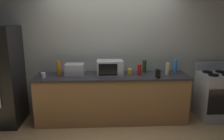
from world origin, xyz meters
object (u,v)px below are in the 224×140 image
at_px(mug_white, 43,75).
at_px(cordless_phone, 158,74).
at_px(microwave, 110,68).
at_px(bottle_wine, 144,66).
at_px(stove_range, 214,96).
at_px(bottle_hot_sauce, 139,70).
at_px(bottle_dish_soap, 59,68).
at_px(bottle_spray_cleaner, 175,66).
at_px(mug_yellow, 130,71).
at_px(bottle_hand_soap, 167,69).
at_px(toaster_oven, 75,69).

bearing_deg(mug_white, cordless_phone, -2.95).
distance_m(microwave, mug_white, 1.21).
relative_size(bottle_wine, mug_white, 2.67).
distance_m(stove_range, microwave, 2.12).
bearing_deg(stove_range, cordless_phone, -170.23).
height_order(stove_range, bottle_wine, bottle_wine).
height_order(bottle_hot_sauce, bottle_dish_soap, bottle_dish_soap).
relative_size(stove_range, bottle_dish_soap, 4.12).
xyz_separation_m(cordless_phone, mug_white, (-2.04, 0.11, -0.03)).
distance_m(microwave, bottle_spray_cleaner, 1.30).
height_order(stove_range, bottle_hot_sauce, bottle_hot_sauce).
xyz_separation_m(microwave, mug_yellow, (0.38, 0.03, -0.09)).
xyz_separation_m(stove_range, bottle_hand_soap, (-0.97, -0.03, 0.55)).
xyz_separation_m(microwave, bottle_hot_sauce, (0.54, -0.06, -0.03)).
height_order(microwave, mug_yellow, microwave).
height_order(microwave, mug_white, microwave).
bearing_deg(mug_yellow, stove_range, -2.81).
relative_size(toaster_oven, mug_white, 3.80).
bearing_deg(bottle_dish_soap, microwave, -2.43).
xyz_separation_m(stove_range, mug_yellow, (-1.66, 0.08, 0.49)).
xyz_separation_m(bottle_hand_soap, bottle_dish_soap, (-2.02, 0.11, 0.02)).
bearing_deg(bottle_spray_cleaner, bottle_wine, 178.58).
xyz_separation_m(cordless_phone, bottle_hand_soap, (0.22, 0.18, 0.04)).
relative_size(bottle_dish_soap, mug_white, 2.93).
relative_size(cordless_phone, bottle_spray_cleaner, 0.59).
distance_m(bottle_hot_sauce, bottle_wine, 0.26).
relative_size(microwave, cordless_phone, 3.20).
height_order(stove_range, bottle_spray_cleaner, bottle_spray_cleaner).
bearing_deg(toaster_oven, bottle_dish_soap, 174.57).
xyz_separation_m(bottle_hot_sauce, bottle_dish_soap, (-1.49, 0.10, 0.03)).
height_order(bottle_wine, bottle_dish_soap, bottle_dish_soap).
distance_m(bottle_spray_cleaner, bottle_hand_soap, 0.31).
bearing_deg(microwave, stove_range, -1.35).
height_order(toaster_oven, bottle_hot_sauce, toaster_oven).
distance_m(stove_range, bottle_wine, 1.48).
xyz_separation_m(bottle_spray_cleaner, bottle_dish_soap, (-2.24, -0.10, 0.00)).
relative_size(stove_range, microwave, 2.25).
height_order(bottle_spray_cleaner, mug_yellow, bottle_spray_cleaner).
distance_m(toaster_oven, bottle_wine, 1.34).
relative_size(microwave, bottle_hot_sauce, 2.34).
bearing_deg(bottle_hot_sauce, bottle_dish_soap, 176.11).
distance_m(bottle_wine, mug_yellow, 0.33).
relative_size(bottle_spray_cleaner, bottle_hand_soap, 1.11).
relative_size(toaster_oven, cordless_phone, 2.27).
relative_size(microwave, bottle_hand_soap, 2.11).
distance_m(toaster_oven, mug_white, 0.57).
distance_m(bottle_hot_sauce, mug_white, 1.74).
xyz_separation_m(microwave, bottle_wine, (0.68, 0.15, -0.02)).
bearing_deg(bottle_hot_sauce, mug_white, -177.13).
xyz_separation_m(toaster_oven, mug_white, (-0.54, -0.16, -0.06)).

